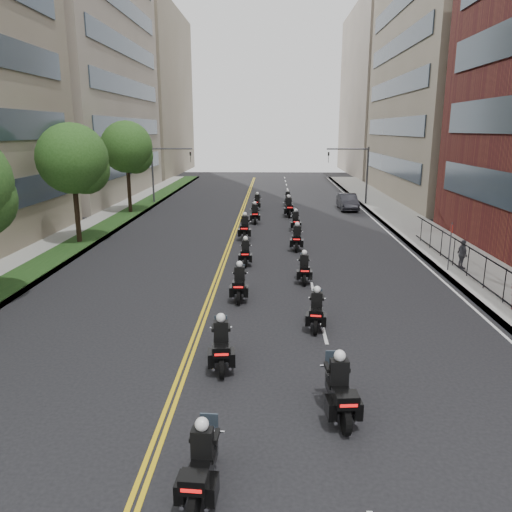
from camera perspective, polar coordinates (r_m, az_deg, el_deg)
The scene contains 26 objects.
sidewalk_right at distance 34.68m, azimuth 19.85°, elevation 1.50°, with size 4.00×90.00×0.15m, color gray.
sidewalk_left at distance 35.53m, azimuth -20.12°, elevation 1.77°, with size 4.00×90.00×0.15m, color gray.
grass_strip at distance 35.22m, azimuth -18.93°, elevation 1.92°, with size 2.00×90.00×0.04m, color #153513.
building_right_tan at distance 59.28m, azimuth 23.34°, elevation 20.73°, with size 15.11×28.00×30.00m.
building_right_far at distance 87.74m, azimuth 15.91°, elevation 17.55°, with size 15.00×28.00×26.00m, color gray.
building_left_mid at distance 60.65m, azimuth -22.53°, elevation 22.55°, with size 16.11×28.00×34.00m.
building_left_far at distance 88.48m, azimuth -14.10°, elevation 17.63°, with size 16.00×28.00×26.00m, color gray.
street_trees at distance 28.64m, azimuth -23.91°, elevation 8.85°, with size 4.40×38.40×7.98m.
traffic_signal_right at distance 50.00m, azimuth 11.53°, elevation 9.95°, with size 4.09×0.20×5.60m.
traffic_signal_left at distance 50.47m, azimuth -10.69°, elevation 10.03°, with size 4.09×0.20×5.60m.
motorcycle_0 at distance 10.97m, azimuth -6.24°, elevation -22.77°, with size 0.58×2.27×1.67m.
motorcycle_1 at distance 13.46m, azimuth 9.52°, elevation -15.02°, with size 0.65×2.43×1.80m.
motorcycle_2 at distance 15.82m, azimuth -3.99°, elevation -10.27°, with size 0.67×2.35×1.73m.
motorcycle_3 at distance 18.91m, azimuth 6.92°, elevation -6.32°, with size 0.62×2.15×1.59m.
motorcycle_4 at distance 21.82m, azimuth -1.90°, elevation -3.26°, with size 0.53×2.30×1.70m.
motorcycle_5 at distance 24.41m, azimuth 5.52°, elevation -1.53°, with size 0.49×2.13×1.57m.
motorcycle_6 at distance 27.40m, azimuth -1.21°, elevation 0.30°, with size 0.49×2.13×1.57m.
motorcycle_7 at distance 30.87m, azimuth 4.70°, elevation 1.96°, with size 0.61×2.34×1.73m.
motorcycle_8 at distance 33.79m, azimuth -1.29°, elevation 3.16°, with size 0.57×2.48×1.83m.
motorcycle_9 at distance 36.81m, azimuth 4.55°, elevation 3.91°, with size 0.50×2.18×1.61m.
motorcycle_10 at distance 39.63m, azimuth -0.13°, elevation 4.76°, with size 0.59×2.34×1.73m.
motorcycle_11 at distance 42.72m, azimuth 3.74°, elevation 5.50°, with size 0.65×2.52×1.86m.
motorcycle_12 at distance 46.22m, azimuth 0.12°, elevation 6.10°, with size 0.62×2.23×1.64m.
motorcycle_13 at distance 49.07m, azimuth 3.65°, elevation 6.49°, with size 0.49×2.07×1.53m.
parked_sedan at distance 47.10m, azimuth 10.42°, elevation 6.12°, with size 1.55×4.44×1.46m, color black.
pedestrian_c at distance 28.09m, azimuth 22.52°, elevation 0.17°, with size 0.91×0.38×1.55m, color #45454D.
Camera 1 is at (1.24, -7.18, 7.26)m, focal length 35.00 mm.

